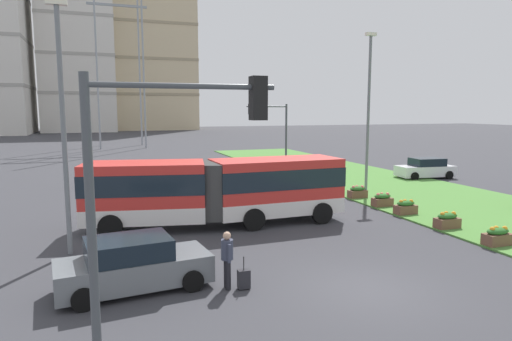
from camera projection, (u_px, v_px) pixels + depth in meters
name	position (u px, v px, depth m)	size (l,w,h in m)	color
ground_plane	(368.00, 290.00, 13.24)	(260.00, 260.00, 0.00)	#38383D
grass_median	(441.00, 200.00, 26.36)	(10.00, 70.00, 0.08)	#4C8438
articulated_bus	(217.00, 190.00, 20.53)	(12.02, 3.71, 3.00)	red
car_black_sedan	(120.00, 175.00, 31.42)	(4.49, 2.22, 1.58)	black
car_white_van	(426.00, 169.00, 34.84)	(4.54, 2.34, 1.58)	silver
car_grey_wagon	(133.00, 265.00, 13.19)	(4.57, 2.40, 1.58)	slate
pedestrian_crossing	(227.00, 256.00, 13.22)	(0.36, 0.58, 1.74)	black
rolling_suitcase	(244.00, 279.00, 13.28)	(0.36, 0.24, 0.97)	#232328
flower_planter_0	(497.00, 236.00, 17.38)	(1.10, 0.56, 0.74)	brown
flower_planter_1	(447.00, 220.00, 19.88)	(1.10, 0.56, 0.74)	brown
flower_planter_2	(406.00, 207.00, 22.57)	(1.10, 0.56, 0.74)	brown
flower_planter_3	(382.00, 200.00, 24.42)	(1.10, 0.56, 0.74)	brown
flower_planter_4	(357.00, 192.00, 26.76)	(1.10, 0.56, 0.74)	brown
traffic_light_near_left	(155.00, 182.00, 7.79)	(3.36, 0.28, 5.89)	#474C51
traffic_light_far_right	(273.00, 127.00, 35.13)	(3.38, 0.28, 5.74)	#474C51
streetlight_left	(63.00, 118.00, 15.93)	(0.70, 0.28, 9.07)	slate
streetlight_median	(369.00, 107.00, 28.60)	(0.70, 0.28, 10.08)	slate
apartment_tower_westcentre	(77.00, 40.00, 108.99)	(17.02, 17.30, 44.18)	silver
apartment_tower_centre	(152.00, 28.00, 119.39)	(21.79, 16.25, 53.63)	beige
transmission_pylon	(118.00, 29.00, 62.13)	(9.00, 6.24, 29.90)	gray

